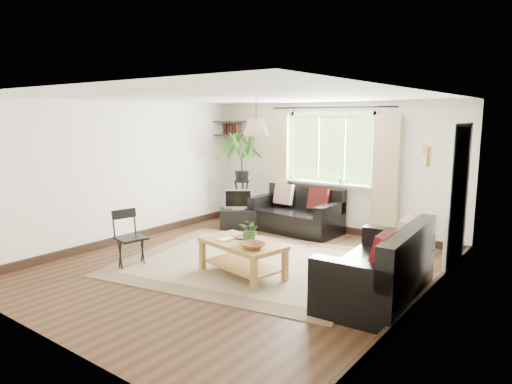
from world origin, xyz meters
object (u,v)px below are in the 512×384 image
Objects in this scene: sofa_back at (295,211)px; coffee_table at (242,259)px; folding_chair at (131,239)px; tv_stand at (238,219)px; palm_stand at (242,177)px; sofa_right at (377,263)px.

coffee_table is at bearing -70.60° from sofa_back.
tv_stand is at bearing 16.25° from folding_chair.
coffee_table is (0.72, -2.50, -0.15)m from sofa_back.
palm_stand is (-2.05, 2.56, 0.68)m from coffee_table.
sofa_right is 1.79m from coffee_table.
tv_stand is 2.70m from folding_chair.
sofa_back is 1.42× the size of coffee_table.
folding_chair is (0.52, -3.20, -0.51)m from palm_stand.
sofa_back reaches higher than tv_stand.
sofa_back is at bearing -2.69° from palm_stand.
coffee_table is 1.45× the size of folding_chair.
palm_stand is at bearing 128.61° from coffee_table.
coffee_table is at bearing -88.31° from tv_stand.
tv_stand is 0.86× the size of folding_chair.
tv_stand is at bearing -119.49° from sofa_right.
sofa_back is 2.06× the size of folding_chair.
sofa_right is 1.54× the size of coffee_table.
sofa_back is 0.91× the size of palm_stand.
sofa_right is at bearing 11.71° from coffee_table.
palm_stand is (-1.33, 0.06, 0.52)m from sofa_back.
sofa_right reaches higher than tv_stand.
sofa_back is 3.26m from sofa_right.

